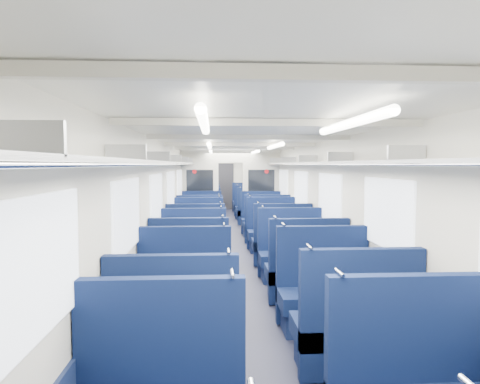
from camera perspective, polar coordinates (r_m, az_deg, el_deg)
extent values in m
cube|color=black|center=(9.91, -0.66, -7.67)|extent=(2.80, 18.00, 0.01)
cube|color=silver|center=(9.73, -0.67, 6.03)|extent=(2.80, 18.00, 0.01)
cube|color=beige|center=(9.78, -8.88, -0.92)|extent=(0.02, 18.00, 2.35)
cube|color=#111A38|center=(9.88, -8.75, -5.69)|extent=(0.03, 17.90, 0.70)
cube|color=beige|center=(9.92, 7.44, -0.84)|extent=(0.02, 18.00, 2.35)
cube|color=#111A38|center=(10.01, 7.32, -5.55)|extent=(0.03, 17.90, 0.70)
cube|color=beige|center=(18.73, -2.01, 1.30)|extent=(2.80, 0.02, 2.35)
cube|color=#B2B5BA|center=(9.74, -7.87, 3.75)|extent=(0.34, 17.40, 0.04)
cylinder|color=silver|center=(9.73, -6.81, 3.64)|extent=(0.02, 17.40, 0.02)
cube|color=#B2B5BA|center=(1.87, -27.12, 6.32)|extent=(0.34, 0.03, 0.14)
cube|color=#B2B5BA|center=(3.78, -14.86, 5.06)|extent=(0.34, 0.03, 0.14)
cube|color=#B2B5BA|center=(5.76, -10.93, 4.60)|extent=(0.34, 0.03, 0.14)
cube|color=#B2B5BA|center=(7.75, -9.01, 4.36)|extent=(0.34, 0.03, 0.14)
cube|color=#B2B5BA|center=(9.74, -7.87, 4.22)|extent=(0.34, 0.03, 0.14)
cube|color=#B2B5BA|center=(11.73, -7.13, 4.13)|extent=(0.34, 0.03, 0.14)
cube|color=#B2B5BA|center=(13.73, -6.59, 4.06)|extent=(0.34, 0.03, 0.14)
cube|color=#B2B5BA|center=(15.73, -6.20, 4.01)|extent=(0.34, 0.03, 0.14)
cube|color=#B2B5BA|center=(17.72, -5.89, 3.98)|extent=(0.34, 0.03, 0.14)
cube|color=#B2B5BA|center=(9.86, 6.45, 3.76)|extent=(0.34, 17.40, 0.04)
cylinder|color=silver|center=(9.83, 5.41, 3.65)|extent=(0.02, 17.40, 0.02)
cube|color=#B2B5BA|center=(4.08, 21.18, 4.82)|extent=(0.34, 0.03, 0.14)
cube|color=#B2B5BA|center=(5.96, 13.12, 4.53)|extent=(0.34, 0.03, 0.14)
cube|color=#B2B5BA|center=(7.89, 8.96, 4.35)|extent=(0.34, 0.03, 0.14)
cube|color=#B2B5BA|center=(9.86, 6.45, 4.23)|extent=(0.34, 0.03, 0.14)
cube|color=#B2B5BA|center=(11.83, 4.78, 4.14)|extent=(0.34, 0.03, 0.14)
cube|color=#B2B5BA|center=(13.81, 3.59, 4.08)|extent=(0.34, 0.03, 0.14)
cube|color=#B2B5BA|center=(15.80, 2.70, 4.03)|extent=(0.34, 0.03, 0.14)
cube|color=#B2B5BA|center=(17.79, 2.00, 3.99)|extent=(0.34, 0.03, 0.14)
cube|color=white|center=(2.44, -25.41, -9.22)|extent=(0.02, 1.30, 0.75)
cube|color=white|center=(4.63, -14.73, -3.03)|extent=(0.02, 1.30, 0.75)
cube|color=white|center=(6.89, -11.00, -0.81)|extent=(0.02, 1.30, 0.75)
cube|color=white|center=(9.17, -9.12, 0.31)|extent=(0.02, 1.30, 0.75)
cube|color=white|center=(11.46, -7.99, 0.98)|extent=(0.02, 1.30, 0.75)
cube|color=white|center=(14.25, -7.11, 1.51)|extent=(0.02, 1.30, 0.75)
cube|color=white|center=(16.54, -6.61, 1.81)|extent=(0.02, 1.30, 0.75)
cube|color=white|center=(4.91, 18.81, -2.73)|extent=(0.02, 1.30, 0.75)
cube|color=white|center=(7.08, 11.74, -0.70)|extent=(0.02, 1.30, 0.75)
cube|color=white|center=(9.31, 8.03, 0.37)|extent=(0.02, 1.30, 0.75)
cube|color=white|center=(11.57, 5.76, 1.03)|extent=(0.02, 1.30, 0.75)
cube|color=white|center=(14.34, 3.97, 1.54)|extent=(0.02, 1.30, 0.75)
cube|color=white|center=(16.62, 2.94, 1.84)|extent=(0.02, 1.30, 0.75)
cube|color=beige|center=(1.81, 12.29, 15.04)|extent=(2.70, 0.06, 0.06)
cube|color=beige|center=(3.76, 3.88, 9.15)|extent=(2.70, 0.06, 0.06)
cube|color=beige|center=(5.74, 1.31, 7.26)|extent=(2.70, 0.06, 0.06)
cube|color=beige|center=(7.73, 0.06, 6.34)|extent=(2.70, 0.06, 0.06)
cube|color=beige|center=(9.73, -0.67, 5.79)|extent=(2.70, 0.06, 0.06)
cube|color=beige|center=(11.72, -1.15, 5.43)|extent=(2.70, 0.06, 0.06)
cube|color=beige|center=(13.72, -1.49, 5.17)|extent=(2.70, 0.06, 0.06)
cube|color=beige|center=(15.72, -1.74, 4.98)|extent=(2.70, 0.06, 0.06)
cube|color=beige|center=(17.72, -1.94, 4.83)|extent=(2.70, 0.06, 0.06)
cylinder|color=white|center=(3.22, -4.82, 9.17)|extent=(0.07, 1.60, 0.07)
cylinder|color=white|center=(7.22, -4.08, 6.12)|extent=(0.07, 1.60, 0.07)
cylinder|color=white|center=(10.71, -3.88, 5.32)|extent=(0.07, 1.60, 0.07)
cylinder|color=white|center=(15.21, -3.76, 4.83)|extent=(0.07, 1.60, 0.07)
cylinder|color=white|center=(3.38, 14.38, 8.81)|extent=(0.07, 1.60, 0.07)
cylinder|color=white|center=(7.29, 4.65, 6.09)|extent=(0.07, 1.60, 0.07)
cylinder|color=white|center=(10.76, 2.01, 5.32)|extent=(0.07, 1.60, 0.07)
cylinder|color=white|center=(15.25, 0.39, 4.84)|extent=(0.07, 1.60, 0.07)
cube|color=black|center=(18.68, -2.01, 0.75)|extent=(0.75, 0.06, 2.00)
cube|color=beige|center=(12.29, -5.32, 0.04)|extent=(1.05, 0.08, 2.35)
cube|color=black|center=(12.23, -5.34, 1.08)|extent=(0.76, 0.02, 0.80)
cylinder|color=#B00B12|center=(12.22, -6.05, 2.71)|extent=(0.12, 0.01, 0.12)
cube|color=beige|center=(12.36, 2.81, 0.07)|extent=(1.05, 0.08, 2.35)
cube|color=black|center=(12.30, 2.84, 1.10)|extent=(0.76, 0.02, 0.80)
cylinder|color=#B00B12|center=(12.30, 3.54, 2.73)|extent=(0.12, 0.01, 0.12)
cube|color=beige|center=(12.27, -1.25, 4.72)|extent=(0.70, 0.08, 0.35)
cube|color=#0E1C44|center=(3.12, -10.37, -21.70)|extent=(1.12, 0.11, 1.19)
cylinder|color=silver|center=(2.90, -1.02, -10.74)|extent=(0.02, 0.17, 0.02)
cube|color=#0E1C44|center=(3.35, 21.17, -20.09)|extent=(1.12, 0.11, 1.19)
cylinder|color=silver|center=(2.99, 13.05, -10.38)|extent=(0.02, 0.17, 0.02)
cube|color=#0E1C44|center=(4.09, -8.63, -18.90)|extent=(1.12, 0.58, 0.19)
cube|color=#0E1838|center=(4.19, -8.59, -21.92)|extent=(1.03, 0.47, 0.29)
cube|color=#0E1C44|center=(3.79, -9.00, -17.04)|extent=(1.12, 0.11, 1.19)
cylinder|color=silver|center=(3.60, -1.52, -7.88)|extent=(0.02, 0.17, 0.02)
cube|color=#0E1C44|center=(4.42, 14.63, -17.23)|extent=(1.12, 0.58, 0.19)
cube|color=#0E1838|center=(4.51, 14.58, -20.06)|extent=(1.03, 0.47, 0.29)
cube|color=#0E1C44|center=(4.13, 15.75, -15.34)|extent=(1.12, 0.11, 1.19)
cylinder|color=silver|center=(3.84, 9.19, -7.19)|extent=(0.02, 0.17, 0.02)
cube|color=#0E1C44|center=(5.16, -7.46, -14.03)|extent=(1.12, 0.58, 0.19)
cube|color=#0E1838|center=(5.24, -7.43, -16.52)|extent=(1.03, 0.47, 0.29)
cube|color=#0E1C44|center=(5.33, -7.30, -10.87)|extent=(1.12, 0.11, 1.19)
cylinder|color=silver|center=(5.20, -2.13, -4.30)|extent=(0.02, 0.17, 0.02)
cube|color=#0E1C44|center=(5.26, 11.40, -13.74)|extent=(1.12, 0.58, 0.19)
cube|color=#0E1838|center=(5.34, 11.36, -16.18)|extent=(1.03, 0.47, 0.29)
cube|color=#0E1C44|center=(5.42, 10.77, -10.65)|extent=(1.12, 0.11, 1.19)
cylinder|color=silver|center=(5.21, 5.79, -4.30)|extent=(0.02, 0.17, 0.02)
cube|color=#0E1C44|center=(6.42, -6.64, -10.50)|extent=(1.12, 0.58, 0.19)
cube|color=#0E1838|center=(6.48, -6.62, -12.55)|extent=(1.03, 0.47, 0.29)
cube|color=#0E1C44|center=(6.13, -6.78, -8.94)|extent=(1.12, 0.11, 1.19)
cylinder|color=silver|center=(6.02, -2.32, -3.21)|extent=(0.02, 0.17, 0.02)
cube|color=#0E1C44|center=(6.38, 8.59, -10.59)|extent=(1.12, 0.58, 0.19)
cube|color=#0E1838|center=(6.45, 8.57, -12.65)|extent=(1.03, 0.47, 0.29)
cube|color=#0E1C44|center=(6.10, 9.09, -9.02)|extent=(1.12, 0.11, 1.19)
cylinder|color=silver|center=(5.91, 4.67, -3.34)|extent=(0.02, 0.17, 0.02)
cube|color=#0E1C44|center=(7.24, -6.26, -8.85)|extent=(1.12, 0.58, 0.19)
cube|color=#0E1838|center=(7.30, -6.25, -10.69)|extent=(1.03, 0.47, 0.29)
cube|color=#0E1C44|center=(7.43, -6.19, -6.71)|extent=(1.12, 0.11, 1.19)
cylinder|color=silver|center=(7.34, -2.53, -1.97)|extent=(0.02, 0.17, 0.02)
cube|color=#0E1C44|center=(7.33, 6.95, -8.71)|extent=(1.12, 0.58, 0.19)
cube|color=#0E1838|center=(7.39, 6.94, -10.52)|extent=(1.03, 0.47, 0.29)
cube|color=#0E1C44|center=(7.52, 6.64, -6.59)|extent=(1.12, 0.11, 1.19)
cylinder|color=silver|center=(7.36, 3.05, -1.95)|extent=(0.02, 0.17, 0.02)
cube|color=#0E1C44|center=(8.50, -5.84, -6.98)|extent=(1.12, 0.58, 0.19)
cube|color=#0E1838|center=(8.55, -5.83, -8.55)|extent=(1.03, 0.47, 0.29)
cube|color=#0E1C44|center=(8.22, -5.92, -5.70)|extent=(1.12, 0.11, 1.19)
cylinder|color=silver|center=(8.14, -2.62, -1.41)|extent=(0.02, 0.17, 0.02)
cube|color=#0E1C44|center=(8.54, 5.42, -6.92)|extent=(1.12, 0.58, 0.19)
cube|color=#0E1838|center=(8.59, 5.41, -8.49)|extent=(1.03, 0.47, 0.29)
cube|color=#0E1C44|center=(8.27, 5.69, -5.64)|extent=(1.12, 0.11, 1.19)
cylinder|color=silver|center=(8.13, 2.43, -1.42)|extent=(0.02, 0.17, 0.02)
cube|color=#0E1C44|center=(9.61, -5.56, -5.73)|extent=(1.12, 0.58, 0.19)
cube|color=#0E1838|center=(9.65, -5.55, -7.13)|extent=(1.03, 0.47, 0.29)
cube|color=#0E1C44|center=(9.81, -5.52, -4.17)|extent=(1.12, 0.11, 1.19)
cylinder|color=silver|center=(9.74, -2.76, -0.57)|extent=(0.02, 0.17, 0.02)
cube|color=#0E1C44|center=(9.70, 4.34, -5.65)|extent=(1.12, 0.58, 0.19)
cube|color=#0E1838|center=(9.74, 4.33, -7.03)|extent=(1.03, 0.47, 0.29)
cube|color=#0E1C44|center=(9.90, 4.16, -4.09)|extent=(1.12, 0.11, 1.19)
cylinder|color=silver|center=(9.78, 1.43, -0.56)|extent=(0.02, 0.17, 0.02)
cube|color=#0E1C44|center=(10.77, -5.34, -4.71)|extent=(1.12, 0.58, 0.19)
cube|color=#0E1838|center=(10.81, -5.33, -5.97)|extent=(1.03, 0.47, 0.29)
cube|color=#0E1C44|center=(10.50, -5.39, -3.65)|extent=(1.12, 0.11, 1.19)
cylinder|color=silver|center=(10.44, -2.81, -0.29)|extent=(0.02, 0.17, 0.02)
cube|color=#0E1C44|center=(10.86, 3.49, -4.64)|extent=(1.12, 0.58, 0.19)
cube|color=#0E1838|center=(10.90, 3.48, -5.88)|extent=(1.03, 0.47, 0.29)
cube|color=#0E1C44|center=(10.59, 3.65, -3.58)|extent=(1.12, 0.11, 1.19)
cylinder|color=silver|center=(10.48, 1.10, -0.27)|extent=(0.02, 0.17, 0.02)
cube|color=#0E1C44|center=(11.91, -5.16, -3.91)|extent=(1.12, 0.58, 0.19)
cube|color=#0E1838|center=(11.95, -5.15, -5.04)|extent=(1.03, 0.47, 0.29)
cube|color=#0E1C44|center=(12.12, -5.13, -2.67)|extent=(1.12, 0.11, 1.19)
cylinder|color=silver|center=(12.07, -2.90, 0.24)|extent=(0.02, 0.17, 0.02)
cube|color=#0E1C44|center=(11.78, 2.93, -3.98)|extent=(1.12, 0.58, 0.19)
cube|color=#0E1838|center=(11.82, 2.93, -5.13)|extent=(1.03, 0.47, 0.29)
cube|color=#0E1C44|center=(11.99, 2.81, -2.73)|extent=(1.12, 0.11, 1.19)
cylinder|color=silver|center=(11.89, 0.55, 0.20)|extent=(0.02, 0.17, 0.02)
cube|color=#0E1C44|center=(13.92, -4.91, -2.81)|extent=(1.12, 0.58, 0.19)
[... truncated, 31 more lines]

